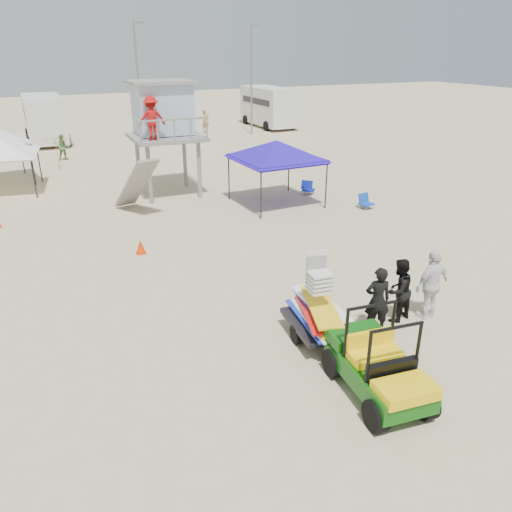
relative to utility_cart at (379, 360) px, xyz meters
name	(u,v)px	position (x,y,z in m)	size (l,w,h in m)	color
ground	(292,359)	(-0.92, 1.85, -0.85)	(140.00, 140.00, 0.00)	beige
utility_cart	(379,360)	(0.00, 0.00, 0.00)	(1.47, 2.53, 1.83)	#0D520C
surf_trailer	(317,310)	(0.01, 2.33, -0.04)	(1.42, 2.33, 2.00)	black
man_left	(377,300)	(1.52, 2.03, 0.01)	(0.63, 0.42, 1.74)	black
man_mid	(398,290)	(2.37, 2.28, -0.01)	(0.82, 0.64, 1.69)	black
man_right	(432,284)	(3.22, 2.03, 0.09)	(1.11, 0.46, 1.89)	white
lifeguard_tower	(162,113)	(0.25, 16.37, 2.88)	(3.18, 3.18, 5.02)	gray
canopy_blue	(277,144)	(4.23, 12.73, 1.82)	(3.43, 3.43, 3.22)	black
umbrella_b	(58,153)	(-3.93, 23.88, 0.08)	(2.03, 2.07, 1.87)	gold
cone_far	(141,247)	(-2.60, 9.50, -0.60)	(0.34, 0.34, 0.50)	red
beach_chair_b	(365,201)	(7.45, 10.49, -0.54)	(0.62, 0.66, 0.64)	#1041B0
beach_chair_c	(307,187)	(6.32, 13.51, -0.54)	(0.74, 0.86, 0.64)	#0E1D98
rv_mid_left	(44,117)	(-3.93, 33.35, 0.95)	(2.65, 6.50, 3.25)	silver
rv_mid_right	(172,113)	(5.07, 31.85, 0.95)	(2.64, 7.00, 3.25)	silver
rv_far_right	(269,105)	(14.07, 33.35, 0.95)	(2.64, 6.60, 3.25)	silver
light_pole_left	(139,86)	(2.08, 28.85, 3.15)	(0.14, 0.14, 8.00)	slate
light_pole_right	(251,81)	(11.08, 30.35, 3.15)	(0.14, 0.14, 8.00)	slate
distant_beachgoers	(135,134)	(1.51, 28.98, -0.01)	(12.09, 6.59, 1.85)	#C5894A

